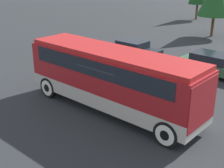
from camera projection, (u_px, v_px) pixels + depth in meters
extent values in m
plane|color=#26282B|center=(112.00, 110.00, 15.96)|extent=(120.00, 120.00, 0.00)
cube|color=#B7B2A8|center=(112.00, 94.00, 15.65)|extent=(9.63, 2.40, 0.73)
cube|color=maroon|center=(112.00, 72.00, 15.21)|extent=(9.63, 2.40, 1.71)
cube|color=black|center=(112.00, 63.00, 15.06)|extent=(8.47, 2.44, 0.77)
cube|color=#B21E1E|center=(112.00, 52.00, 14.86)|extent=(9.43, 2.21, 0.22)
cube|color=maroon|center=(199.00, 103.00, 12.42)|extent=(0.36, 2.31, 1.95)
cylinder|color=black|center=(166.00, 134.00, 12.58)|extent=(1.13, 0.28, 1.13)
cylinder|color=silver|center=(166.00, 134.00, 12.58)|extent=(0.88, 0.30, 0.88)
cylinder|color=black|center=(166.00, 134.00, 12.58)|extent=(0.43, 0.32, 0.43)
cylinder|color=black|center=(192.00, 116.00, 14.10)|extent=(1.13, 0.28, 1.13)
cylinder|color=silver|center=(192.00, 116.00, 14.10)|extent=(0.88, 0.30, 0.88)
cylinder|color=black|center=(192.00, 116.00, 14.10)|extent=(0.43, 0.32, 0.43)
cylinder|color=black|center=(49.00, 87.00, 17.30)|extent=(1.13, 0.28, 1.13)
cylinder|color=silver|center=(49.00, 87.00, 17.30)|extent=(0.88, 0.30, 0.88)
cylinder|color=black|center=(49.00, 87.00, 17.30)|extent=(0.43, 0.32, 0.43)
cylinder|color=black|center=(78.00, 77.00, 18.83)|extent=(1.13, 0.28, 1.13)
cylinder|color=silver|center=(78.00, 77.00, 18.83)|extent=(0.88, 0.30, 0.88)
cylinder|color=black|center=(78.00, 77.00, 18.83)|extent=(0.43, 0.32, 0.43)
cube|color=#2D5638|center=(213.00, 67.00, 20.79)|extent=(4.72, 1.90, 0.60)
cube|color=black|center=(212.00, 58.00, 20.69)|extent=(2.45, 1.71, 0.59)
cylinder|color=black|center=(181.00, 67.00, 21.44)|extent=(0.67, 0.22, 0.67)
cylinder|color=black|center=(181.00, 67.00, 21.44)|extent=(0.25, 0.26, 0.25)
cylinder|color=black|center=(193.00, 61.00, 22.64)|extent=(0.67, 0.22, 0.67)
cylinder|color=black|center=(193.00, 61.00, 22.64)|extent=(0.25, 0.26, 0.25)
cube|color=black|center=(134.00, 51.00, 24.52)|extent=(4.25, 1.85, 0.61)
cube|color=black|center=(132.00, 44.00, 24.42)|extent=(2.21, 1.67, 0.52)
cylinder|color=black|center=(145.00, 60.00, 22.97)|extent=(0.61, 0.22, 0.61)
cylinder|color=black|center=(145.00, 60.00, 22.97)|extent=(0.23, 0.26, 0.23)
cylinder|color=black|center=(158.00, 56.00, 24.13)|extent=(0.61, 0.22, 0.61)
cylinder|color=black|center=(158.00, 56.00, 24.13)|extent=(0.23, 0.26, 0.23)
cylinder|color=black|center=(111.00, 52.00, 25.07)|extent=(0.61, 0.22, 0.61)
cylinder|color=black|center=(111.00, 52.00, 25.07)|extent=(0.23, 0.26, 0.23)
cylinder|color=black|center=(124.00, 48.00, 26.24)|extent=(0.61, 0.22, 0.61)
cylinder|color=black|center=(124.00, 48.00, 26.24)|extent=(0.23, 0.26, 0.23)
cylinder|color=brown|center=(197.00, 12.00, 41.16)|extent=(0.28, 0.28, 2.01)
cylinder|color=brown|center=(212.00, 26.00, 31.54)|extent=(0.28, 0.28, 2.09)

